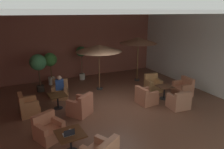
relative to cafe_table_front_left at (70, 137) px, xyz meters
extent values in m
cube|color=brown|center=(2.57, 2.11, -0.51)|extent=(9.90, 10.00, 0.02)
cube|color=brown|center=(2.57, 7.07, 1.46)|extent=(9.90, 0.08, 3.93)
cube|color=silver|center=(7.48, 2.11, 1.46)|extent=(0.08, 10.00, 3.93)
cube|color=silver|center=(2.57, 2.11, 3.45)|extent=(9.90, 10.00, 0.06)
cylinder|color=black|center=(0.00, 0.00, -0.20)|extent=(0.07, 0.07, 0.59)
cube|color=#502D16|center=(0.00, 0.00, 0.11)|extent=(0.83, 0.83, 0.03)
cube|color=#AE674A|center=(-0.44, 0.95, -0.30)|extent=(1.03, 1.02, 0.40)
cube|color=#AE674A|center=(-0.57, 1.22, 0.11)|extent=(0.78, 0.48, 0.41)
cube|color=#AE674A|center=(-0.14, 1.05, -0.01)|extent=(0.39, 0.60, 0.19)
cube|color=#AE674A|center=(-0.71, 0.78, -0.01)|extent=(0.39, 0.60, 0.19)
cube|color=#B57655|center=(0.66, -1.19, 0.18)|extent=(0.73, 0.51, 0.45)
cube|color=#B57655|center=(0.75, -0.74, 0.07)|extent=(0.43, 0.62, 0.22)
cylinder|color=black|center=(0.26, 3.07, -0.49)|extent=(0.37, 0.37, 0.02)
cylinder|color=black|center=(0.26, 3.07, -0.20)|extent=(0.07, 0.07, 0.59)
cube|color=#4A3018|center=(0.26, 3.07, 0.11)|extent=(0.74, 0.74, 0.03)
cube|color=#AC7449|center=(0.59, 4.14, -0.29)|extent=(0.90, 0.91, 0.42)
cube|color=#AC7449|center=(0.68, 4.41, 0.14)|extent=(0.73, 0.37, 0.44)
cube|color=#AC7449|center=(0.85, 4.02, 0.02)|extent=(0.32, 0.59, 0.21)
cube|color=#AC7449|center=(0.31, 4.19, 0.02)|extent=(0.32, 0.59, 0.21)
cube|color=#B06F45|center=(-0.87, 3.00, -0.29)|extent=(0.76, 0.82, 0.42)
cube|color=#B06F45|center=(-1.15, 2.99, 0.16)|extent=(0.20, 0.79, 0.47)
cube|color=#B06F45|center=(-0.85, 3.32, 0.04)|extent=(0.57, 0.19, 0.23)
cube|color=#B06F45|center=(-0.81, 2.69, 0.04)|extent=(0.57, 0.19, 0.23)
cube|color=#B3674D|center=(0.93, 2.16, -0.28)|extent=(1.11, 1.11, 0.44)
cube|color=#B3674D|center=(1.11, 1.92, 0.16)|extent=(0.74, 0.61, 0.44)
cube|color=#B3674D|center=(0.64, 2.00, 0.06)|extent=(0.48, 0.58, 0.23)
cube|color=#B3674D|center=(1.16, 2.39, 0.06)|extent=(0.48, 0.58, 0.23)
cylinder|color=black|center=(4.97, 1.94, -0.49)|extent=(0.41, 0.41, 0.02)
cylinder|color=black|center=(4.97, 1.94, -0.20)|extent=(0.07, 0.07, 0.59)
cube|color=#533423|center=(4.97, 1.94, 0.11)|extent=(0.69, 0.69, 0.03)
cube|color=#B36F51|center=(6.01, 1.87, -0.28)|extent=(0.79, 0.83, 0.45)
cube|color=#B36F51|center=(6.30, 1.86, 0.17)|extent=(0.21, 0.80, 0.44)
cube|color=#B36F51|center=(5.95, 1.54, 0.06)|extent=(0.59, 0.16, 0.23)
cube|color=#B36F51|center=(5.99, 2.21, 0.06)|extent=(0.59, 0.16, 0.23)
cube|color=#A77747|center=(5.10, 2.97, -0.29)|extent=(0.81, 0.82, 0.42)
cube|color=#A77747|center=(5.13, 3.26, 0.15)|extent=(0.73, 0.25, 0.44)
cube|color=#A77747|center=(5.37, 2.89, 0.02)|extent=(0.23, 0.59, 0.19)
cube|color=#A77747|center=(4.81, 2.96, 0.02)|extent=(0.23, 0.59, 0.19)
cube|color=#A9674C|center=(3.93, 1.86, -0.30)|extent=(0.83, 0.82, 0.41)
cube|color=#A9674C|center=(3.63, 1.84, 0.10)|extent=(0.22, 0.78, 0.38)
cube|color=#A9674C|center=(3.95, 2.19, 0.02)|extent=(0.61, 0.16, 0.22)
cube|color=#A9674C|center=(4.00, 1.54, 0.02)|extent=(0.61, 0.16, 0.22)
cube|color=#A76F54|center=(4.87, 0.90, -0.29)|extent=(0.85, 0.79, 0.42)
cube|color=#A76F54|center=(4.84, 0.62, 0.11)|extent=(0.79, 0.23, 0.38)
cube|color=#A76F54|center=(4.56, 0.97, 0.02)|extent=(0.21, 0.57, 0.21)
cube|color=#A76F54|center=(5.19, 0.91, 0.02)|extent=(0.21, 0.57, 0.21)
cylinder|color=#2D2D2D|center=(2.72, 4.44, -0.46)|extent=(0.32, 0.32, 0.08)
cylinder|color=brown|center=(2.72, 4.44, 0.65)|extent=(0.06, 0.06, 2.31)
cone|color=#976E50|center=(2.72, 4.44, 1.69)|extent=(2.33, 2.33, 0.33)
cylinder|color=#2D2D2D|center=(5.27, 4.81, -0.46)|extent=(0.32, 0.32, 0.08)
cylinder|color=brown|center=(5.27, 4.81, 0.75)|extent=(0.06, 0.06, 2.51)
cone|color=#9B6A4D|center=(5.27, 4.81, 1.89)|extent=(2.12, 2.12, 0.34)
cylinder|color=silver|center=(0.58, 6.30, -0.29)|extent=(0.38, 0.38, 0.41)
cylinder|color=brown|center=(0.58, 6.30, 0.26)|extent=(0.06, 0.06, 0.70)
sphere|color=#428A3E|center=(0.58, 6.30, 0.93)|extent=(0.74, 0.74, 0.74)
cylinder|color=#323631|center=(-0.14, 5.45, -0.35)|extent=(0.39, 0.39, 0.30)
cylinder|color=brown|center=(-0.14, 5.45, 0.24)|extent=(0.06, 0.06, 0.88)
sphere|color=#3F8752|center=(-0.14, 5.45, 1.03)|extent=(0.81, 0.81, 0.81)
cylinder|color=silver|center=(2.39, 6.40, -0.32)|extent=(0.33, 0.33, 0.36)
cylinder|color=brown|center=(2.39, 6.40, 0.41)|extent=(0.06, 0.06, 1.10)
sphere|color=#306337|center=(2.39, 6.40, 1.21)|extent=(0.59, 0.59, 0.59)
cube|color=#2A4D9F|center=(0.59, 4.14, 0.17)|extent=(0.41, 0.32, 0.50)
sphere|color=tan|center=(0.59, 4.14, 0.51)|extent=(0.20, 0.20, 0.20)
cylinder|color=silver|center=(0.01, 0.01, 0.18)|extent=(0.08, 0.08, 0.11)
cube|color=#9EA0A5|center=(-0.06, -0.03, 0.13)|extent=(0.32, 0.24, 0.01)
cube|color=black|center=(-0.05, -0.14, 0.23)|extent=(0.31, 0.03, 0.19)
camera|label=1|loc=(-1.17, -5.22, 3.47)|focal=33.51mm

